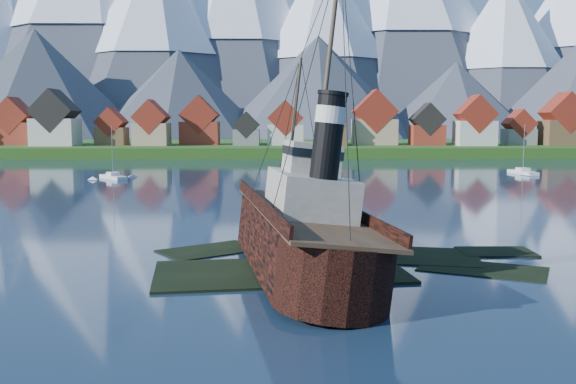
{
  "coord_description": "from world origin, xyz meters",
  "views": [
    {
      "loc": [
        -2.82,
        -47.37,
        11.09
      ],
      "look_at": [
        -2.38,
        6.0,
        5.0
      ],
      "focal_mm": 40.0,
      "sensor_mm": 36.0,
      "label": 1
    }
  ],
  "objects": [
    {
      "name": "ground",
      "position": [
        0.0,
        0.0,
        0.0
      ],
      "size": [
        1400.0,
        1400.0,
        0.0
      ],
      "primitive_type": "plane",
      "color": "#16283E",
      "rests_on": "ground"
    },
    {
      "name": "shoal",
      "position": [
        1.78,
        2.15,
        -0.35
      ],
      "size": [
        31.71,
        21.24,
        1.14
      ],
      "color": "black",
      "rests_on": "ground"
    },
    {
      "name": "shore_bank",
      "position": [
        0.0,
        170.0,
        0.0
      ],
      "size": [
        600.0,
        80.0,
        3.2
      ],
      "primitive_type": "cube",
      "color": "#214714",
      "rests_on": "ground"
    },
    {
      "name": "seawall",
      "position": [
        0.0,
        132.0,
        0.0
      ],
      "size": [
        600.0,
        2.5,
        2.0
      ],
      "primitive_type": "cube",
      "color": "#3F3D38",
      "rests_on": "ground"
    },
    {
      "name": "town",
      "position": [
        -33.12,
        152.18,
        8.99
      ],
      "size": [
        250.96,
        16.69,
        17.3
      ],
      "color": "maroon",
      "rests_on": "ground"
    },
    {
      "name": "mountains",
      "position": [
        -0.79,
        481.26,
        89.34
      ],
      "size": [
        965.0,
        340.0,
        205.0
      ],
      "color": "#2D333D",
      "rests_on": "ground"
    },
    {
      "name": "tugboat_wreck",
      "position": [
        -1.75,
        -0.18,
        2.95
      ],
      "size": [
        6.86,
        29.56,
        23.43
      ],
      "rotation": [
        0.0,
        0.11,
        0.17
      ],
      "color": "black",
      "rests_on": "ground"
    },
    {
      "name": "sailboat_c",
      "position": [
        -34.49,
        71.92,
        0.23
      ],
      "size": [
        6.56,
        7.47,
        10.29
      ],
      "rotation": [
        0.0,
        0.0,
        0.68
      ],
      "color": "white",
      "rests_on": "ground"
    },
    {
      "name": "sailboat_e",
      "position": [
        45.93,
        81.81,
        0.23
      ],
      "size": [
        3.43,
        9.24,
        10.46
      ],
      "rotation": [
        0.0,
        0.0,
        0.13
      ],
      "color": "white",
      "rests_on": "ground"
    }
  ]
}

